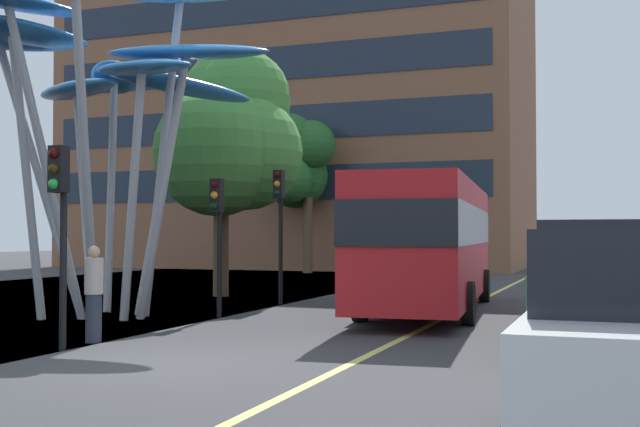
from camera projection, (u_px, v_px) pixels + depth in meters
name	position (u px, v px, depth m)	size (l,w,h in m)	color
ground	(118.00, 365.00, 12.38)	(120.00, 240.00, 0.10)	#38383A
red_bus	(429.00, 237.00, 20.51)	(3.41, 10.86, 3.50)	red
leaf_sculpture	(98.00, 64.00, 19.15)	(9.19, 8.54, 8.40)	#9EA0A5
traffic_light_kerb_near	(60.00, 202.00, 13.58)	(0.28, 0.42, 3.49)	black
traffic_light_kerb_far	(217.00, 217.00, 19.02)	(0.28, 0.42, 3.32)	black
traffic_light_island_mid	(279.00, 207.00, 22.61)	(0.28, 0.42, 3.82)	black
car_parked_mid	(597.00, 293.00, 12.95)	(2.03, 4.48, 2.20)	#2D5138
car_parked_far	(614.00, 278.00, 18.38)	(2.08, 3.91, 2.06)	black
tree_pavement_near	(233.00, 128.00, 25.50)	(4.79, 6.05, 8.27)	brown
tree_pavement_far	(295.00, 163.00, 41.79)	(4.19, 4.77, 8.34)	brown
pedestrian	(94.00, 294.00, 14.59)	(0.34, 0.34, 1.77)	#2D3342
backdrop_building	(304.00, 111.00, 51.50)	(27.84, 14.71, 20.04)	brown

